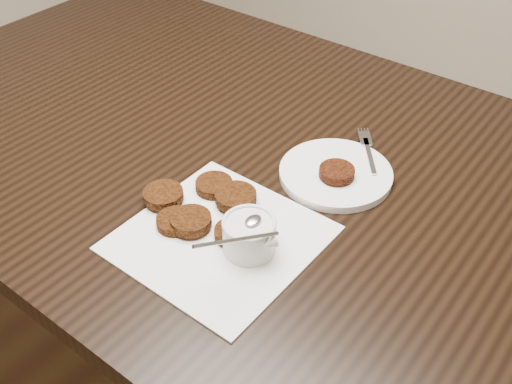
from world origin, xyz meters
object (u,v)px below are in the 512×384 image
table (220,266)px  sauce_ramekin (249,221)px  plate_with_patty (336,170)px  napkin (220,238)px

table → sauce_ramekin: bearing=-39.4°
table → plate_with_patty: size_ratio=7.53×
napkin → plate_with_patty: size_ratio=1.43×
napkin → plate_with_patty: (0.06, 0.25, 0.01)m
table → sauce_ramekin: (0.26, -0.21, 0.44)m
napkin → sauce_ramekin: sauce_ramekin is taller
plate_with_patty → table: bearing=-174.3°
napkin → sauce_ramekin: 0.08m
table → napkin: bearing=-47.0°
table → plate_with_patty: plate_with_patty is taller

